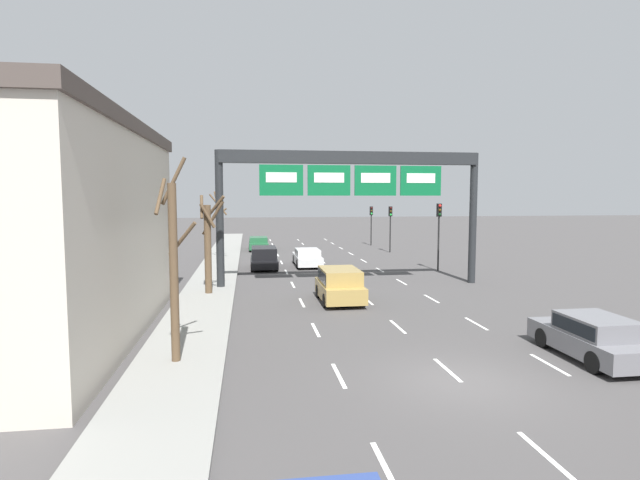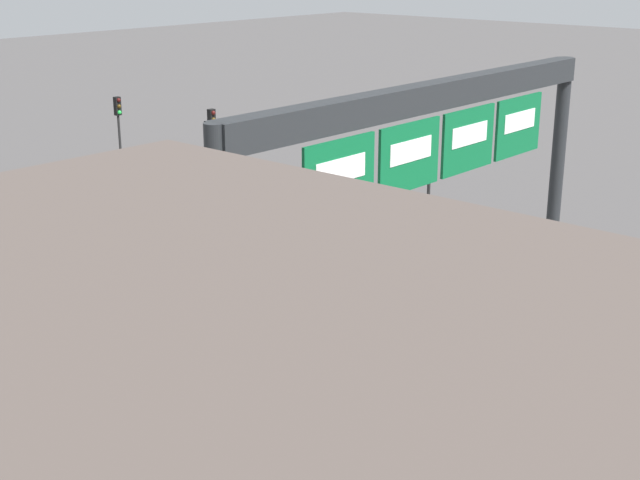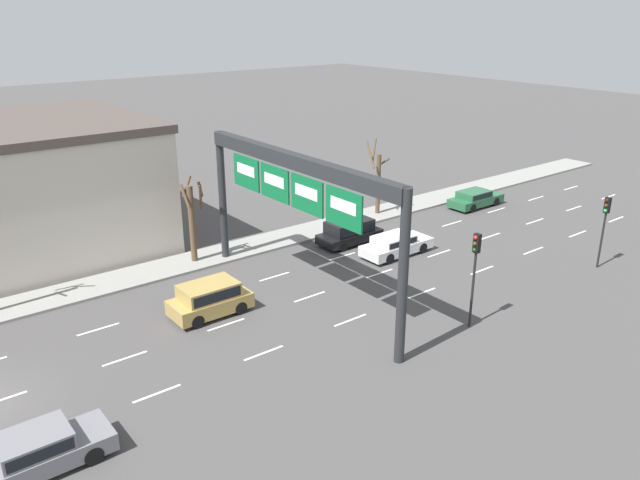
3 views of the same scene
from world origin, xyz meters
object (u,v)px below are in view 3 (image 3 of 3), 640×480
Objects in this scene: tree_bare_second at (378,179)px; traffic_light_far_end at (605,218)px; car_white at (396,244)px; car_green at (475,198)px; sign_gantry at (295,185)px; car_grey at (41,449)px; tree_bare_closest at (193,217)px; traffic_light_mid_block at (475,261)px; suv_gold at (210,297)px; suv_black at (349,231)px.

traffic_light_far_end is at bearing 12.99° from tree_bare_second.
car_green is (-3.37, 11.67, -0.00)m from car_white.
car_grey is (4.97, -13.88, -5.46)m from sign_gantry.
traffic_light_far_end reaches higher than car_white.
car_white is (-1.52, 8.54, -5.52)m from sign_gantry.
traffic_light_mid_block is at bearing 23.58° from tree_bare_closest.
tree_bare_second is (-0.13, 14.68, -0.13)m from tree_bare_closest.
car_white is at bearing -137.47° from traffic_light_far_end.
sign_gantry is at bearing 109.68° from car_grey.
car_white is 1.00× the size of traffic_light_mid_block.
suv_gold is (0.09, -12.77, 0.22)m from car_white.
tree_bare_second is (-8.03, 12.98, -3.48)m from sign_gantry.
suv_black is at bearing 167.30° from traffic_light_mid_block.
traffic_light_mid_block reaches higher than suv_black.
car_white is 1.11× the size of suv_black.
traffic_light_mid_block is at bearing -51.67° from car_green.
tree_bare_closest reaches higher than suv_black.
car_green is at bearing 103.62° from sign_gantry.
suv_black is at bearing -143.23° from traffic_light_far_end.
suv_black is 1.07× the size of suv_gold.
suv_gold is at bearing -89.60° from car_white.
traffic_light_mid_block reaches higher than suv_gold.
tree_bare_second reaches higher than car_green.
suv_gold is 18.52m from tree_bare_second.
tree_bare_second reaches higher than tree_bare_closest.
sign_gantry is 8.75m from tree_bare_closest.
car_grey is at bearing -64.19° from tree_bare_second.
traffic_light_mid_block reaches higher than traffic_light_far_end.
car_grey is (6.49, -22.42, 0.06)m from car_white.
traffic_light_mid_block reaches higher than car_grey.
suv_black reaches higher than car_white.
sign_gantry is 21.52m from car_green.
tree_bare_second reaches higher than traffic_light_mid_block.
car_grey is (9.86, -34.10, 0.06)m from car_green.
suv_gold reaches higher than car_green.
sign_gantry is 15.65m from tree_bare_second.
car_green is 0.84× the size of tree_bare_second.
traffic_light_far_end is (2.16, 30.36, 2.29)m from car_grey.
suv_black is 12.52m from traffic_light_mid_block.
sign_gantry is at bearing -113.39° from traffic_light_far_end.
car_green is 12.81m from traffic_light_far_end.
car_green is at bearing 98.06° from suv_gold.
car_green is 1.09× the size of suv_black.
car_white is 12.15m from car_green.
sign_gantry is 3.59× the size of traffic_light_far_end.
suv_gold is at bearing -21.36° from tree_bare_closest.
suv_gold is at bearing -133.47° from traffic_light_mid_block.
suv_gold is 11.58m from car_grey.
tree_bare_second reaches higher than traffic_light_far_end.
car_green is at bearing 106.13° from car_grey.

